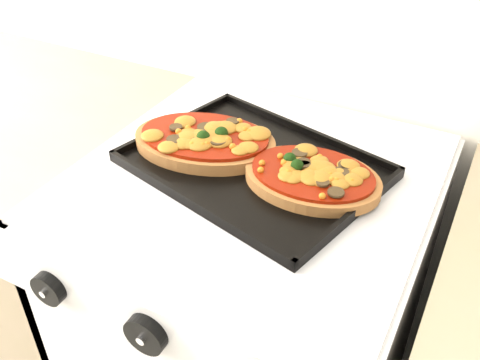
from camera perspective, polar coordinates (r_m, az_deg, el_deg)
The scene contains 7 objects.
stove at distance 1.23m, azimuth 1.28°, elevation -16.80°, with size 0.60×0.60×0.91m, color silver.
control_panel at distance 0.76m, azimuth -9.41°, elevation -14.77°, with size 0.60×0.02×0.09m, color silver.
knob_left at distance 0.84m, azimuth -19.73°, elevation -10.87°, with size 0.05×0.05×0.02m, color black.
knob_center at distance 0.75m, azimuth -10.02°, elevation -15.93°, with size 0.06×0.06×0.02m, color black.
baking_tray at distance 0.92m, azimuth 1.46°, elevation 1.71°, with size 0.41×0.30×0.02m, color black.
pizza_left at distance 0.96m, azimuth -3.80°, elevation 4.39°, with size 0.26×0.17×0.04m, color #A36D38, non-canonical shape.
pizza_right at distance 0.87m, azimuth 7.72°, elevation 0.45°, with size 0.23×0.16×0.03m, color #A36D38, non-canonical shape.
Camera 1 is at (0.31, 1.02, 1.44)m, focal length 40.00 mm.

